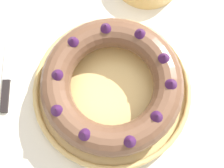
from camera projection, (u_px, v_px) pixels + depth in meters
The scene contains 5 objects.
ground_plane at pixel (113, 134), 1.43m from camera, with size 8.00×8.00×0.00m, color #4C4742.
dining_table at pixel (114, 96), 0.78m from camera, with size 1.52×1.15×0.75m.
serving_dish at pixel (112, 90), 0.69m from camera, with size 0.35×0.35×0.03m.
bundt_cake at pixel (112, 84), 0.65m from camera, with size 0.30×0.30×0.08m.
cake_knife at pixel (7, 81), 0.71m from camera, with size 0.02×0.17×0.01m.
Camera 1 is at (-0.01, -0.20, 1.43)m, focal length 50.00 mm.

